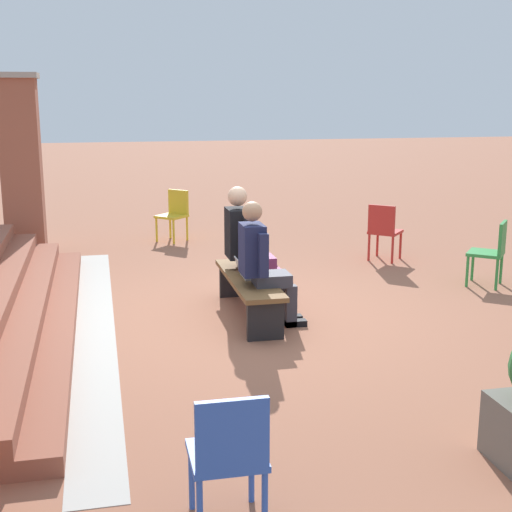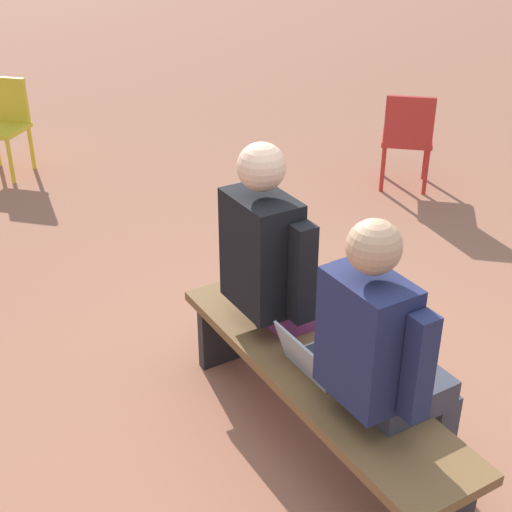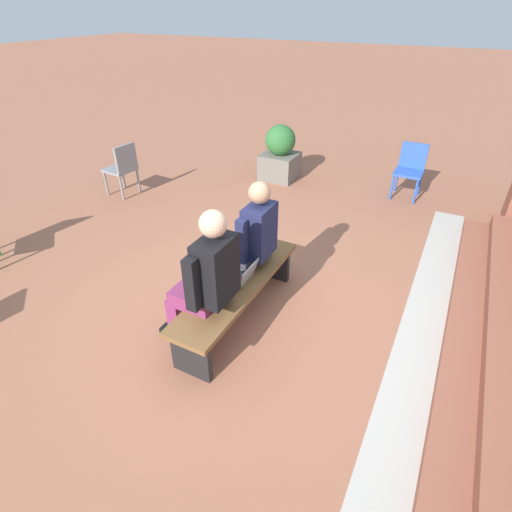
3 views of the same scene
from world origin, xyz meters
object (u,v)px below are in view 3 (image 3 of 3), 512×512
(person_student, at_px, (250,239))
(planter, at_px, (280,154))
(plastic_chair_mid_courtyard, at_px, (123,166))
(laptop, at_px, (240,277))
(plastic_chair_far_right, at_px, (410,167))
(bench, at_px, (238,290))
(person_adult, at_px, (206,278))

(person_student, relative_size, planter, 1.42)
(person_student, xyz_separation_m, plastic_chair_mid_courtyard, (-1.42, -3.06, -0.23))
(laptop, height_order, planter, planter)
(planter, bearing_deg, laptop, 18.86)
(person_student, bearing_deg, plastic_chair_far_right, 164.06)
(laptop, bearing_deg, person_student, -167.24)
(laptop, relative_size, planter, 0.34)
(bench, xyz_separation_m, planter, (-3.61, -1.21, 0.08))
(bench, relative_size, person_student, 1.35)
(person_adult, height_order, plastic_chair_far_right, person_adult)
(laptop, distance_m, planter, 3.80)
(laptop, bearing_deg, bench, -37.55)
(person_student, bearing_deg, plastic_chair_mid_courtyard, -114.93)
(person_adult, distance_m, plastic_chair_far_right, 4.39)
(planter, bearing_deg, person_student, 19.50)
(person_student, height_order, planter, person_student)
(person_student, distance_m, plastic_chair_far_right, 3.64)
(person_student, xyz_separation_m, planter, (-3.24, -1.15, -0.28))
(laptop, xyz_separation_m, plastic_chair_far_right, (-3.84, 0.92, -0.02))
(laptop, bearing_deg, plastic_chair_far_right, 166.55)
(bench, xyz_separation_m, person_adult, (0.41, -0.07, 0.38))
(bench, height_order, planter, planter)
(plastic_chair_far_right, distance_m, planter, 2.16)
(person_student, xyz_separation_m, laptop, (0.35, 0.08, -0.21))
(plastic_chair_far_right, bearing_deg, planter, -83.38)
(bench, distance_m, planter, 3.81)
(person_adult, height_order, plastic_chair_mid_courtyard, person_adult)
(person_student, bearing_deg, planter, -160.50)
(bench, bearing_deg, plastic_chair_far_right, 166.44)
(person_student, xyz_separation_m, person_adult, (0.78, -0.00, 0.02))
(laptop, distance_m, plastic_chair_mid_courtyard, 3.60)
(laptop, height_order, plastic_chair_mid_courtyard, plastic_chair_mid_courtyard)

